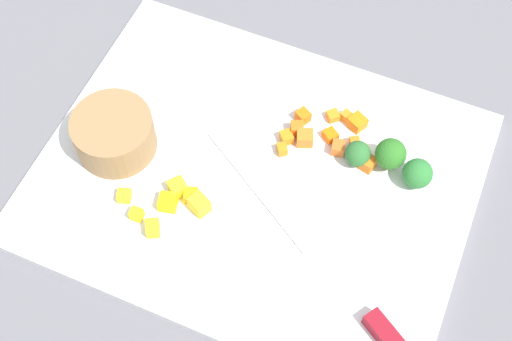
{
  "coord_description": "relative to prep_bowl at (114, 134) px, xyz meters",
  "views": [
    {
      "loc": [
        -0.15,
        0.36,
        0.71
      ],
      "look_at": [
        0.0,
        0.0,
        0.02
      ],
      "focal_mm": 49.65,
      "sensor_mm": 36.0,
      "label": 1
    }
  ],
  "objects": [
    {
      "name": "carrot_dice_8",
      "position": [
        -0.25,
        -0.11,
        -0.02
      ],
      "size": [
        0.02,
        0.01,
        0.01
      ],
      "primitive_type": "cube",
      "rotation": [
        0.0,
        0.0,
        2.08
      ],
      "color": "orange",
      "rests_on": "cutting_board"
    },
    {
      "name": "broccoli_floret_2",
      "position": [
        -0.33,
        -0.09,
        -0.01
      ],
      "size": [
        0.03,
        0.03,
        0.04
      ],
      "color": "#87B15A",
      "rests_on": "cutting_board"
    },
    {
      "name": "carrot_dice_10",
      "position": [
        -0.22,
        -0.11,
        -0.02
      ],
      "size": [
        0.02,
        0.02,
        0.01
      ],
      "primitive_type": "cube",
      "rotation": [
        0.0,
        0.0,
        0.96
      ],
      "color": "orange",
      "rests_on": "cutting_board"
    },
    {
      "name": "pepper_dice_0",
      "position": [
        -0.09,
        0.03,
        -0.02
      ],
      "size": [
        0.03,
        0.03,
        0.02
      ],
      "primitive_type": "cube",
      "rotation": [
        0.0,
        0.0,
        2.5
      ],
      "color": "yellow",
      "rests_on": "cutting_board"
    },
    {
      "name": "ground_plane",
      "position": [
        -0.16,
        -0.03,
        -0.04
      ],
      "size": [
        4.0,
        4.0,
        0.0
      ],
      "primitive_type": "plane",
      "color": "slate"
    },
    {
      "name": "carrot_dice_12",
      "position": [
        -0.2,
        -0.09,
        -0.02
      ],
      "size": [
        0.02,
        0.02,
        0.02
      ],
      "primitive_type": "cube",
      "rotation": [
        0.0,
        0.0,
        1.94
      ],
      "color": "orange",
      "rests_on": "cutting_board"
    },
    {
      "name": "pepper_dice_6",
      "position": [
        -0.04,
        0.06,
        -0.02
      ],
      "size": [
        0.02,
        0.02,
        0.01
      ],
      "primitive_type": "cube",
      "rotation": [
        0.0,
        0.0,
        1.91
      ],
      "color": "yellow",
      "rests_on": "cutting_board"
    },
    {
      "name": "cutting_board",
      "position": [
        -0.16,
        -0.03,
        -0.03
      ],
      "size": [
        0.48,
        0.38,
        0.01
      ],
      "primitive_type": "cube",
      "color": "white",
      "rests_on": "ground_plane"
    },
    {
      "name": "carrot_dice_4",
      "position": [
        -0.18,
        -0.1,
        -0.02
      ],
      "size": [
        0.02,
        0.02,
        0.02
      ],
      "primitive_type": "cube",
      "rotation": [
        0.0,
        0.0,
        0.43
      ],
      "color": "orange",
      "rests_on": "cutting_board"
    },
    {
      "name": "prep_bowl",
      "position": [
        0.0,
        0.0,
        0.0
      ],
      "size": [
        0.09,
        0.09,
        0.05
      ],
      "primitive_type": "cylinder",
      "color": "#967248",
      "rests_on": "cutting_board"
    },
    {
      "name": "carrot_dice_1",
      "position": [
        -0.24,
        -0.09,
        -0.02
      ],
      "size": [
        0.02,
        0.02,
        0.01
      ],
      "primitive_type": "cube",
      "rotation": [
        0.0,
        0.0,
        1.76
      ],
      "color": "orange",
      "rests_on": "cutting_board"
    },
    {
      "name": "carrot_dice_3",
      "position": [
        -0.18,
        -0.08,
        -0.02
      ],
      "size": [
        0.02,
        0.02,
        0.01
      ],
      "primitive_type": "cube",
      "rotation": [
        0.0,
        0.0,
        0.72
      ],
      "color": "orange",
      "rests_on": "cutting_board"
    },
    {
      "name": "pepper_dice_2",
      "position": [
        -0.12,
        0.04,
        -0.01
      ],
      "size": [
        0.03,
        0.03,
        0.02
      ],
      "primitive_type": "cube",
      "rotation": [
        0.0,
        0.0,
        2.7
      ],
      "color": "yellow",
      "rests_on": "cutting_board"
    },
    {
      "name": "carrot_dice_6",
      "position": [
        -0.25,
        -0.13,
        -0.02
      ],
      "size": [
        0.02,
        0.02,
        0.01
      ],
      "primitive_type": "cube",
      "rotation": [
        0.0,
        0.0,
        1.11
      ],
      "color": "orange",
      "rests_on": "cutting_board"
    },
    {
      "name": "broccoli_floret_1",
      "position": [
        -0.26,
        -0.09,
        -0.01
      ],
      "size": [
        0.03,
        0.03,
        0.03
      ],
      "color": "#80BF6A",
      "rests_on": "cutting_board"
    },
    {
      "name": "carrot_dice_5",
      "position": [
        -0.18,
        -0.12,
        -0.02
      ],
      "size": [
        0.02,
        0.02,
        0.01
      ],
      "primitive_type": "cube",
      "rotation": [
        0.0,
        0.0,
        2.62
      ],
      "color": "orange",
      "rests_on": "cutting_board"
    },
    {
      "name": "carrot_dice_9",
      "position": [
        -0.23,
        -0.14,
        -0.02
      ],
      "size": [
        0.02,
        0.02,
        0.01
      ],
      "primitive_type": "cube",
      "rotation": [
        0.0,
        0.0,
        2.75
      ],
      "color": "orange",
      "rests_on": "cutting_board"
    },
    {
      "name": "carrot_dice_11",
      "position": [
        -0.18,
        -0.07,
        -0.02
      ],
      "size": [
        0.02,
        0.02,
        0.01
      ],
      "primitive_type": "cube",
      "rotation": [
        0.0,
        0.0,
        2.21
      ],
      "color": "orange",
      "rests_on": "cutting_board"
    },
    {
      "name": "pepper_dice_5",
      "position": [
        -0.09,
        0.08,
        -0.02
      ],
      "size": [
        0.02,
        0.02,
        0.02
      ],
      "primitive_type": "cube",
      "rotation": [
        0.0,
        0.0,
        0.51
      ],
      "color": "yellow",
      "rests_on": "cutting_board"
    },
    {
      "name": "pepper_dice_3",
      "position": [
        -0.09,
        0.05,
        -0.02
      ],
      "size": [
        0.02,
        0.02,
        0.02
      ],
      "primitive_type": "cube",
      "rotation": [
        0.0,
        0.0,
        0.22
      ],
      "color": "yellow",
      "rests_on": "cutting_board"
    },
    {
      "name": "carrot_dice_7",
      "position": [
        -0.26,
        -0.09,
        -0.02
      ],
      "size": [
        0.02,
        0.01,
        0.01
      ],
      "primitive_type": "cube",
      "rotation": [
        0.0,
        0.0,
        1.76
      ],
      "color": "orange",
      "rests_on": "cutting_board"
    },
    {
      "name": "carrot_dice_0",
      "position": [
        -0.22,
        -0.13,
        -0.02
      ],
      "size": [
        0.02,
        0.02,
        0.01
      ],
      "primitive_type": "cube",
      "rotation": [
        0.0,
        0.0,
        0.74
      ],
      "color": "orange",
      "rests_on": "cutting_board"
    },
    {
      "name": "pepper_dice_1",
      "position": [
        -0.11,
        0.03,
        -0.02
      ],
      "size": [
        0.02,
        0.02,
        0.01
      ],
      "primitive_type": "cube",
      "rotation": [
        0.0,
        0.0,
        0.34
      ],
      "color": "yellow",
      "rests_on": "cutting_board"
    },
    {
      "name": "chef_knife",
      "position": [
        -0.3,
        0.06,
        -0.02
      ],
      "size": [
        0.31,
        0.2,
        0.02
      ],
      "rotation": [
        0.0,
        0.0,
        5.73
      ],
      "color": "silver",
      "rests_on": "cutting_board"
    },
    {
      "name": "broccoli_floret_0",
      "position": [
        -0.3,
        -0.1,
        -0.0
      ],
      "size": [
        0.04,
        0.04,
        0.04
      ],
      "color": "#82B362",
      "rests_on": "cutting_board"
    },
    {
      "name": "pepper_dice_4",
      "position": [
        -0.06,
        0.07,
        -0.02
      ],
      "size": [
        0.01,
        0.01,
        0.01
      ],
      "primitive_type": "cube",
      "rotation": [
        0.0,
        0.0,
        1.61
      ],
      "color": "yellow",
      "rests_on": "cutting_board"
    },
    {
      "name": "carrot_dice_2",
      "position": [
        -0.28,
        -0.09,
        -0.02
      ],
      "size": [
        0.02,
        0.02,
        0.02
      ],
      "primitive_type": "cube",
      "rotation": [
        0.0,
        0.0,
        1.31
      ],
      "color": "orange",
      "rests_on": "cutting_board"
    }
  ]
}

